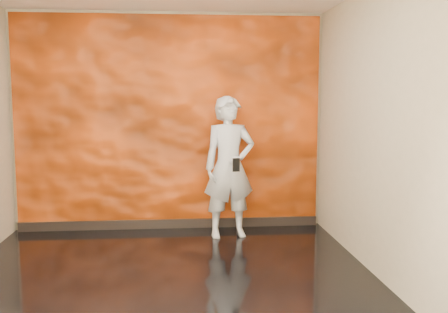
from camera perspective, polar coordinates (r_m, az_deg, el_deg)
room at (r=4.54m, az=-6.75°, el=2.79°), size 4.02×4.02×2.81m
feature_wall at (r=6.50m, az=-6.25°, el=3.79°), size 3.90×0.06×2.75m
baseboard at (r=6.66m, az=-6.11°, el=-7.64°), size 3.90×0.04×0.12m
man at (r=6.10m, az=0.61°, el=-1.21°), size 0.69×0.51×1.73m
phone at (r=5.85m, az=1.40°, el=-0.96°), size 0.09×0.04×0.16m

